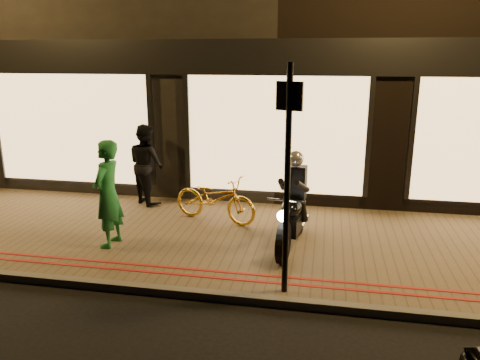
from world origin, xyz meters
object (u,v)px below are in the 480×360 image
sign_post (287,170)px  bicycle_gold (215,198)px  motorcycle (293,211)px  person_green (108,194)px

sign_post → bicycle_gold: bearing=121.9°
motorcycle → person_green: 3.04m
motorcycle → sign_post: sign_post is taller
motorcycle → person_green: (-2.98, -0.53, 0.27)m
sign_post → person_green: (-3.00, 1.05, -0.79)m
bicycle_gold → person_green: person_green is taller
sign_post → person_green: size_ratio=1.69×
motorcycle → bicycle_gold: motorcycle is taller
person_green → sign_post: bearing=73.4°
motorcycle → bicycle_gold: bearing=155.8°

